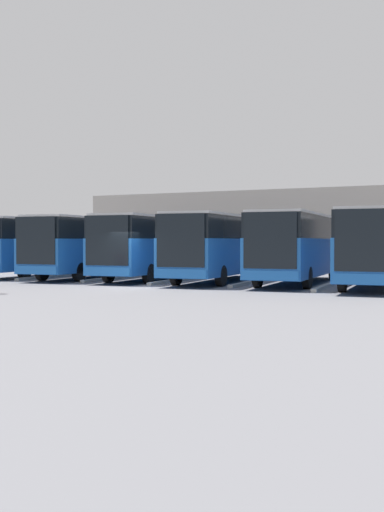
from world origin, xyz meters
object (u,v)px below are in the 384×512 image
at_px(bus_0, 379,245).
at_px(bus_4, 95,244).
at_px(bus_2, 222,245).
at_px(bus_3, 157,245).
at_px(bus_1, 299,245).
at_px(bus_5, 44,244).

relative_size(bus_0, bus_4, 1.00).
bearing_deg(bus_4, bus_2, 174.75).
height_order(bus_3, bus_4, same).
xyz_separation_m(bus_1, bus_4, (11.90, 0.24, 0.00)).
relative_size(bus_4, bus_5, 1.00).
bearing_deg(bus_5, bus_4, 168.53).
distance_m(bus_2, bus_3, 3.97).
xyz_separation_m(bus_2, bus_5, (11.90, -0.45, 0.00)).
height_order(bus_1, bus_3, same).
relative_size(bus_1, bus_3, 1.00).
distance_m(bus_0, bus_2, 7.95).
relative_size(bus_2, bus_3, 1.00).
height_order(bus_0, bus_4, same).
relative_size(bus_1, bus_2, 1.00).
height_order(bus_2, bus_5, same).
bearing_deg(bus_1, bus_3, -5.22).
bearing_deg(bus_2, bus_4, -5.25).
distance_m(bus_1, bus_5, 15.87).
distance_m(bus_1, bus_3, 7.93).
bearing_deg(bus_3, bus_0, 170.91).
height_order(bus_0, bus_5, same).
bearing_deg(bus_0, bus_5, -8.05).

